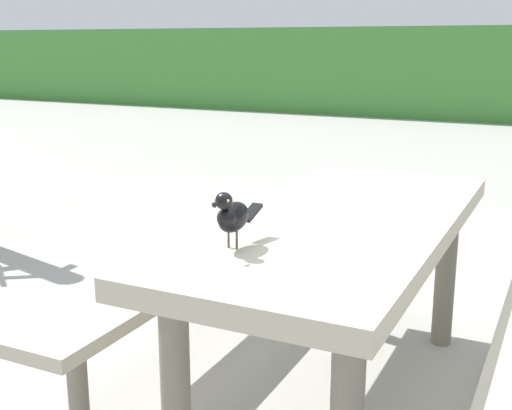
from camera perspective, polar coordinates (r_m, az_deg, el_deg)
name	(u,v)px	position (r m, az deg, el deg)	size (l,w,h in m)	color
picnic_table_foreground	(340,265)	(2.45, 7.21, -5.11)	(1.70, 1.81, 0.74)	#B2A893
bird_grackle	(232,216)	(1.98, -2.09, -0.92)	(0.07, 0.29, 0.18)	black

